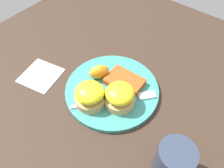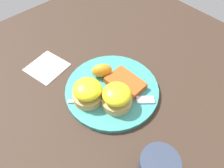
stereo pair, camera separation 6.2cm
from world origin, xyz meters
name	(u,v)px [view 2 (the right image)]	position (x,y,z in m)	size (l,w,h in m)	color
ground_plane	(112,91)	(0.00, 0.00, 0.00)	(1.10, 1.10, 0.00)	#38281E
plate	(112,90)	(0.00, 0.00, 0.01)	(0.27, 0.27, 0.01)	teal
sandwich_benedict_left	(88,92)	(-0.02, -0.07, 0.04)	(0.08, 0.08, 0.06)	tan
sandwich_benedict_right	(117,97)	(0.05, -0.03, 0.04)	(0.08, 0.08, 0.06)	tan
hashbrown_patty	(125,83)	(0.02, 0.04, 0.02)	(0.10, 0.07, 0.02)	#B74D1C
orange_wedge	(102,71)	(-0.06, 0.01, 0.04)	(0.06, 0.04, 0.04)	orange
fork	(117,100)	(0.04, -0.02, 0.02)	(0.17, 0.19, 0.00)	silver
napkin	(47,67)	(-0.21, -0.09, 0.00)	(0.11, 0.11, 0.00)	white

